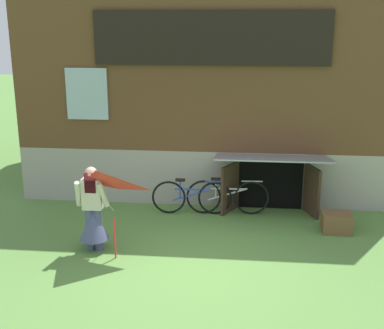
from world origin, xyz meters
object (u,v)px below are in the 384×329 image
at_px(bicycle_silver, 227,197).
at_px(bicycle_blue, 192,197).
at_px(wooden_crate, 336,222).
at_px(kite, 97,196).
at_px(person, 93,216).

bearing_deg(bicycle_silver, bicycle_blue, -178.16).
height_order(bicycle_silver, wooden_crate, bicycle_silver).
xyz_separation_m(kite, bicycle_silver, (2.04, 2.56, -0.85)).
distance_m(bicycle_blue, wooden_crate, 2.97).
bearing_deg(person, bicycle_silver, 18.32).
xyz_separation_m(kite, bicycle_blue, (1.29, 2.50, -0.86)).
bearing_deg(bicycle_blue, wooden_crate, -16.06).
bearing_deg(wooden_crate, bicycle_blue, 167.14).
relative_size(bicycle_silver, wooden_crate, 3.15).
distance_m(kite, bicycle_silver, 3.38).
height_order(bicycle_blue, wooden_crate, bicycle_blue).
distance_m(kite, bicycle_blue, 2.94).
bearing_deg(bicycle_silver, person, -141.99).
bearing_deg(kite, wooden_crate, 23.76).
bearing_deg(bicycle_silver, wooden_crate, -21.50).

